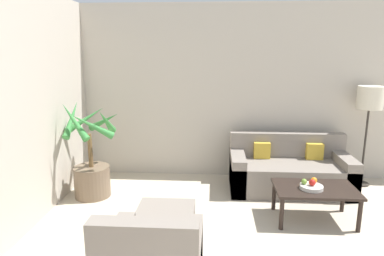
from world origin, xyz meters
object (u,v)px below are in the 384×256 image
at_px(apple_green, 304,181).
at_px(ottoman, 166,226).
at_px(potted_palm, 92,166).
at_px(sofa_loveseat, 289,171).
at_px(apple_red, 312,182).
at_px(fruit_bowl, 311,187).
at_px(orange_fruit, 314,180).
at_px(coffee_table, 315,192).
at_px(floor_lamp, 370,102).

bearing_deg(apple_green, ottoman, -158.54).
bearing_deg(potted_palm, sofa_loveseat, 8.68).
height_order(sofa_loveseat, apple_red, sofa_loveseat).
xyz_separation_m(sofa_loveseat, fruit_bowl, (0.04, -0.98, 0.16)).
relative_size(potted_palm, orange_fruit, 18.46).
relative_size(potted_palm, ottoman, 2.28).
relative_size(apple_green, orange_fruit, 0.91).
relative_size(coffee_table, apple_red, 12.49).
xyz_separation_m(potted_palm, floor_lamp, (3.92, 0.68, 0.83)).
bearing_deg(potted_palm, coffee_table, -10.16).
xyz_separation_m(potted_palm, fruit_bowl, (2.83, -0.56, -0.01)).
xyz_separation_m(apple_red, orange_fruit, (0.04, 0.07, -0.00)).
xyz_separation_m(coffee_table, apple_green, (-0.14, -0.01, 0.13)).
height_order(floor_lamp, apple_red, floor_lamp).
relative_size(sofa_loveseat, floor_lamp, 1.14).
distance_m(fruit_bowl, orange_fruit, 0.10).
height_order(coffee_table, fruit_bowl, fruit_bowl).
distance_m(apple_green, orange_fruit, 0.13).
bearing_deg(sofa_loveseat, orange_fruit, -84.71).
xyz_separation_m(coffee_table, orange_fruit, (-0.02, 0.03, 0.13)).
height_order(sofa_loveseat, apple_green, sofa_loveseat).
xyz_separation_m(floor_lamp, apple_red, (-1.09, -1.24, -0.78)).
bearing_deg(ottoman, floor_lamp, 33.58).
bearing_deg(apple_red, potted_palm, 168.76).
relative_size(fruit_bowl, apple_red, 3.51).
bearing_deg(orange_fruit, coffee_table, -62.22).
bearing_deg(potted_palm, apple_green, -10.83).
bearing_deg(coffee_table, potted_palm, 169.84).
height_order(floor_lamp, orange_fruit, floor_lamp).
distance_m(potted_palm, ottoman, 1.66).
distance_m(apple_red, orange_fruit, 0.08).
height_order(floor_lamp, coffee_table, floor_lamp).
xyz_separation_m(coffee_table, apple_red, (-0.05, -0.05, 0.13)).
xyz_separation_m(floor_lamp, ottoman, (-2.73, -1.82, -1.08)).
relative_size(fruit_bowl, ottoman, 0.45).
relative_size(coffee_table, fruit_bowl, 3.56).
distance_m(potted_palm, sofa_loveseat, 2.82).
distance_m(potted_palm, coffee_table, 2.93).
height_order(apple_red, ottoman, apple_red).
bearing_deg(ottoman, fruit_bowl, 19.51).
bearing_deg(coffee_table, apple_green, -176.41).
bearing_deg(apple_green, floor_lamp, 45.65).
relative_size(sofa_loveseat, coffee_table, 1.80).
xyz_separation_m(potted_palm, coffee_table, (2.88, -0.52, -0.08)).
relative_size(sofa_loveseat, orange_fruit, 23.34).
bearing_deg(apple_green, sofa_loveseat, 87.68).
bearing_deg(apple_green, potted_palm, 169.17).
xyz_separation_m(potted_palm, ottoman, (1.19, -1.14, -0.24)).
distance_m(floor_lamp, orange_fruit, 1.75).
xyz_separation_m(potted_palm, apple_green, (2.75, -0.53, 0.05)).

